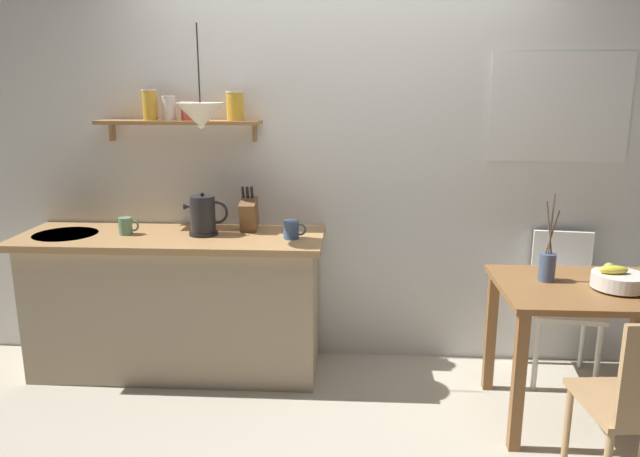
# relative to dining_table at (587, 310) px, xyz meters

# --- Properties ---
(ground_plane) EXTENTS (14.00, 14.00, 0.00)m
(ground_plane) POSITION_rel_dining_table_xyz_m (-1.31, 0.13, -0.63)
(ground_plane) COLOR #BCB29E
(back_wall) EXTENTS (6.80, 0.11, 2.70)m
(back_wall) POSITION_rel_dining_table_xyz_m (-1.11, 0.78, 0.73)
(back_wall) COLOR white
(back_wall) RESTS_ON ground_plane
(kitchen_counter) EXTENTS (1.83, 0.63, 0.89)m
(kitchen_counter) POSITION_rel_dining_table_xyz_m (-2.31, 0.44, -0.18)
(kitchen_counter) COLOR tan
(kitchen_counter) RESTS_ON ground_plane
(wall_shelf) EXTENTS (1.00, 0.20, 0.32)m
(wall_shelf) POSITION_rel_dining_table_xyz_m (-2.24, 0.62, 0.96)
(wall_shelf) COLOR #9E6B3D
(dining_table) EXTENTS (0.92, 0.71, 0.76)m
(dining_table) POSITION_rel_dining_table_xyz_m (0.00, 0.00, 0.00)
(dining_table) COLOR brown
(dining_table) RESTS_ON ground_plane
(dining_chair_far) EXTENTS (0.45, 0.46, 0.89)m
(dining_chair_far) POSITION_rel_dining_table_xyz_m (0.06, 0.54, -0.13)
(dining_chair_far) COLOR white
(dining_chair_far) RESTS_ON ground_plane
(fruit_bowl) EXTENTS (0.26, 0.26, 0.14)m
(fruit_bowl) POSITION_rel_dining_table_xyz_m (0.11, -0.05, 0.18)
(fruit_bowl) COLOR silver
(fruit_bowl) RESTS_ON dining_table
(twig_vase) EXTENTS (0.09, 0.09, 0.47)m
(twig_vase) POSITION_rel_dining_table_xyz_m (-0.20, 0.08, 0.21)
(twig_vase) COLOR #475675
(twig_vase) RESTS_ON dining_table
(electric_kettle) EXTENTS (0.27, 0.17, 0.26)m
(electric_kettle) POSITION_rel_dining_table_xyz_m (-2.11, 0.44, 0.38)
(electric_kettle) COLOR black
(electric_kettle) RESTS_ON kitchen_counter
(knife_block) EXTENTS (0.10, 0.19, 0.29)m
(knife_block) POSITION_rel_dining_table_xyz_m (-1.86, 0.54, 0.37)
(knife_block) COLOR brown
(knife_block) RESTS_ON kitchen_counter
(coffee_mug_by_sink) EXTENTS (0.12, 0.08, 0.10)m
(coffee_mug_by_sink) POSITION_rel_dining_table_xyz_m (-2.58, 0.42, 0.31)
(coffee_mug_by_sink) COLOR slate
(coffee_mug_by_sink) RESTS_ON kitchen_counter
(coffee_mug_spare) EXTENTS (0.13, 0.09, 0.11)m
(coffee_mug_spare) POSITION_rel_dining_table_xyz_m (-1.58, 0.37, 0.31)
(coffee_mug_spare) COLOR #3D5B89
(coffee_mug_spare) RESTS_ON kitchen_counter
(pendant_lamp) EXTENTS (0.26, 0.26, 0.56)m
(pendant_lamp) POSITION_rel_dining_table_xyz_m (-2.06, 0.28, 0.97)
(pendant_lamp) COLOR black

